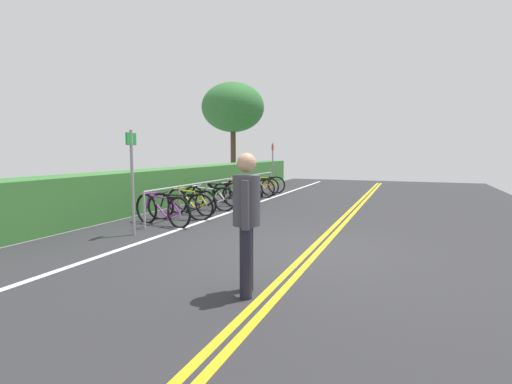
# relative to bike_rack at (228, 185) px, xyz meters

# --- Properties ---
(ground_plane) EXTENTS (33.40, 10.20, 0.05)m
(ground_plane) POSITION_rel_bike_rack_xyz_m (-4.71, -3.83, -0.64)
(ground_plane) COLOR #2B2B2D
(centre_line_yellow_inner) EXTENTS (30.06, 0.10, 0.00)m
(centre_line_yellow_inner) POSITION_rel_bike_rack_xyz_m (-4.71, -3.91, -0.61)
(centre_line_yellow_inner) COLOR gold
(centre_line_yellow_inner) RESTS_ON ground_plane
(centre_line_yellow_outer) EXTENTS (30.06, 0.10, 0.00)m
(centre_line_yellow_outer) POSITION_rel_bike_rack_xyz_m (-4.71, -3.75, -0.61)
(centre_line_yellow_outer) COLOR gold
(centre_line_yellow_outer) RESTS_ON ground_plane
(bike_lane_stripe_white) EXTENTS (30.06, 0.12, 0.00)m
(bike_lane_stripe_white) POSITION_rel_bike_rack_xyz_m (-4.71, -0.71, -0.61)
(bike_lane_stripe_white) COLOR white
(bike_lane_stripe_white) RESTS_ON ground_plane
(bike_rack) EXTENTS (8.41, 0.05, 0.82)m
(bike_rack) POSITION_rel_bike_rack_xyz_m (0.00, 0.00, 0.00)
(bike_rack) COLOR #9EA0A5
(bike_rack) RESTS_ON ground_plane
(bicycle_0) EXTENTS (0.56, 1.75, 0.74)m
(bicycle_0) POSITION_rel_bike_rack_xyz_m (-3.66, -0.10, -0.27)
(bicycle_0) COLOR black
(bicycle_0) RESTS_ON ground_plane
(bicycle_1) EXTENTS (0.54, 1.64, 0.70)m
(bicycle_1) POSITION_rel_bike_rack_xyz_m (-2.89, -0.09, -0.29)
(bicycle_1) COLOR black
(bicycle_1) RESTS_ON ground_plane
(bicycle_2) EXTENTS (0.46, 1.66, 0.72)m
(bicycle_2) POSITION_rel_bike_rack_xyz_m (-2.09, 0.08, -0.28)
(bicycle_2) COLOR black
(bicycle_2) RESTS_ON ground_plane
(bicycle_3) EXTENTS (0.46, 1.69, 0.72)m
(bicycle_3) POSITION_rel_bike_rack_xyz_m (-1.22, 0.01, -0.28)
(bicycle_3) COLOR black
(bicycle_3) RESTS_ON ground_plane
(bicycle_4) EXTENTS (0.53, 1.68, 0.77)m
(bicycle_4) POSITION_rel_bike_rack_xyz_m (-0.36, 0.12, -0.25)
(bicycle_4) COLOR black
(bicycle_4) RESTS_ON ground_plane
(bicycle_5) EXTENTS (0.46, 1.69, 0.69)m
(bicycle_5) POSITION_rel_bike_rack_xyz_m (0.45, -0.10, -0.30)
(bicycle_5) COLOR black
(bicycle_5) RESTS_ON ground_plane
(bicycle_6) EXTENTS (0.63, 1.64, 0.72)m
(bicycle_6) POSITION_rel_bike_rack_xyz_m (1.24, -0.01, -0.28)
(bicycle_6) COLOR black
(bicycle_6) RESTS_ON ground_plane
(bicycle_7) EXTENTS (0.48, 1.76, 0.73)m
(bicycle_7) POSITION_rel_bike_rack_xyz_m (2.06, 0.05, -0.28)
(bicycle_7) COLOR black
(bicycle_7) RESTS_ON ground_plane
(bicycle_8) EXTENTS (0.46, 1.73, 0.72)m
(bicycle_8) POSITION_rel_bike_rack_xyz_m (2.82, 0.12, -0.28)
(bicycle_8) COLOR black
(bicycle_8) RESTS_ON ground_plane
(bicycle_9) EXTENTS (0.61, 1.59, 0.72)m
(bicycle_9) POSITION_rel_bike_rack_xyz_m (3.61, 0.09, -0.28)
(bicycle_9) COLOR black
(bicycle_9) RESTS_ON ground_plane
(pedestrian) EXTENTS (0.47, 0.32, 1.66)m
(pedestrian) POSITION_rel_bike_rack_xyz_m (-7.00, -3.54, 0.33)
(pedestrian) COLOR #1E1E2D
(pedestrian) RESTS_ON ground_plane
(sign_post_near) EXTENTS (0.36, 0.09, 2.09)m
(sign_post_near) POSITION_rel_bike_rack_xyz_m (-4.76, -0.17, 0.65)
(sign_post_near) COLOR gray
(sign_post_near) RESTS_ON ground_plane
(sign_post_far) EXTENTS (0.36, 0.08, 2.00)m
(sign_post_far) POSITION_rel_bike_rack_xyz_m (5.13, 0.26, 0.60)
(sign_post_far) COLOR gray
(sign_post_far) RESTS_ON ground_plane
(hedge_backdrop) EXTENTS (17.36, 1.13, 1.12)m
(hedge_backdrop) POSITION_rel_bike_rack_xyz_m (1.50, 1.89, -0.06)
(hedge_backdrop) COLOR #387533
(hedge_backdrop) RESTS_ON ground_plane
(tree_mid) EXTENTS (3.36, 3.36, 5.32)m
(tree_mid) POSITION_rel_bike_rack_xyz_m (8.62, 3.71, 3.36)
(tree_mid) COLOR #473323
(tree_mid) RESTS_ON ground_plane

